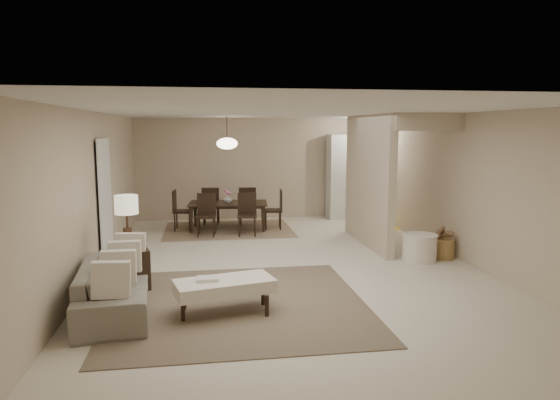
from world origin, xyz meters
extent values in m
plane|color=beige|center=(0.00, 0.00, 0.00)|extent=(9.00, 9.00, 0.00)
plane|color=white|center=(0.00, 0.00, 2.50)|extent=(9.00, 9.00, 0.00)
plane|color=#C0AB91|center=(0.00, 4.50, 1.25)|extent=(6.00, 0.00, 6.00)
plane|color=#C0AB91|center=(-3.00, 0.00, 1.25)|extent=(0.00, 9.00, 9.00)
plane|color=#C0AB91|center=(3.00, 0.00, 1.25)|extent=(0.00, 9.00, 9.00)
cube|color=#C0AB91|center=(1.80, 1.25, 1.25)|extent=(0.15, 2.50, 2.50)
cube|color=black|center=(-2.97, 0.60, 1.02)|extent=(0.04, 0.90, 2.04)
cube|color=silver|center=(2.35, 4.15, 1.05)|extent=(1.20, 0.55, 2.10)
cylinder|color=white|center=(2.30, 3.20, 2.46)|extent=(0.44, 0.44, 0.05)
cube|color=brown|center=(-0.92, -1.76, 0.01)|extent=(3.20, 3.20, 0.01)
imported|color=gray|center=(-2.45, -1.76, 0.30)|extent=(2.09, 0.98, 0.59)
cube|color=silver|center=(-1.12, -2.06, 0.34)|extent=(1.28, 0.80, 0.16)
cylinder|color=black|center=(-1.61, -2.26, 0.13)|extent=(0.05, 0.05, 0.27)
cylinder|color=black|center=(-0.62, -2.26, 0.13)|extent=(0.05, 0.05, 0.27)
cylinder|color=black|center=(-1.61, -1.86, 0.13)|extent=(0.05, 0.05, 0.27)
cylinder|color=black|center=(-0.62, -1.86, 0.13)|extent=(0.05, 0.05, 0.27)
cube|color=black|center=(-2.40, -0.88, 0.28)|extent=(0.63, 0.63, 0.57)
cylinder|color=#422B1C|center=(-2.40, -0.88, 0.72)|extent=(0.12, 0.12, 0.30)
cylinder|color=#422B1C|center=(-2.40, -0.88, 1.00)|extent=(0.03, 0.03, 0.26)
cylinder|color=beige|center=(-2.40, -0.88, 1.20)|extent=(0.32, 0.32, 0.26)
cylinder|color=silver|center=(2.27, -0.10, 0.23)|extent=(0.59, 0.59, 0.46)
cylinder|color=brown|center=(2.75, 0.00, 0.17)|extent=(0.52, 0.52, 0.34)
cube|color=#7A664B|center=(-0.81, 3.08, 0.01)|extent=(2.80, 2.10, 0.01)
imported|color=black|center=(-0.81, 3.08, 0.30)|extent=(1.81, 1.12, 0.61)
imported|color=silver|center=(-0.81, 3.08, 0.69)|extent=(0.22, 0.22, 0.18)
cube|color=yellow|center=(2.70, 2.74, 0.01)|extent=(1.01, 0.67, 0.01)
cylinder|color=#422B1C|center=(-0.81, 3.08, 2.25)|extent=(0.02, 0.02, 0.50)
ellipsoid|color=#FFEAC6|center=(-0.81, 3.08, 1.92)|extent=(0.46, 0.46, 0.25)
camera|label=1|loc=(-1.35, -7.92, 2.22)|focal=32.00mm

